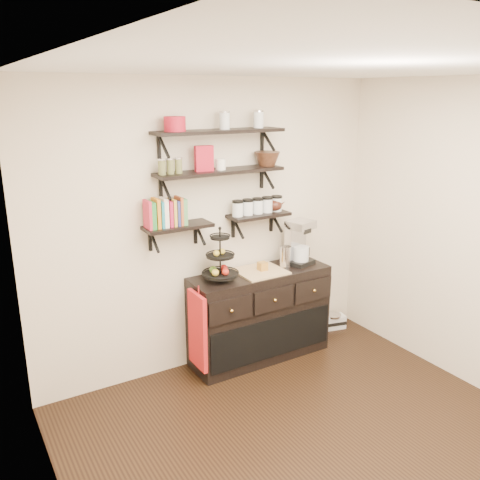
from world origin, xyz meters
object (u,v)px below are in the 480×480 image
object	(u,v)px
coffee_maker	(298,243)
fruit_stand	(220,263)
radio	(333,321)
sideboard	(260,315)

from	to	relation	value
coffee_maker	fruit_stand	bearing A→B (deg)	166.51
fruit_stand	radio	size ratio (longest dim) A/B	1.61
sideboard	radio	size ratio (longest dim) A/B	4.63
sideboard	fruit_stand	distance (m)	0.75
sideboard	fruit_stand	xyz separation A→B (m)	(-0.43, 0.00, 0.62)
fruit_stand	coffee_maker	xyz separation A→B (m)	(0.90, 0.03, 0.05)
sideboard	fruit_stand	world-z (taller)	fruit_stand
fruit_stand	radio	xyz separation A→B (m)	(1.49, 0.11, -0.99)
coffee_maker	radio	xyz separation A→B (m)	(0.59, 0.08, -1.03)
fruit_stand	coffee_maker	world-z (taller)	fruit_stand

